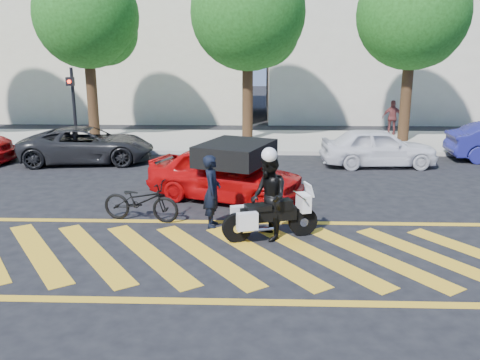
{
  "coord_description": "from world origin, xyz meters",
  "views": [
    {
      "loc": [
        0.38,
        -9.18,
        3.9
      ],
      "look_at": [
        0.02,
        1.74,
        1.05
      ],
      "focal_mm": 38.0,
      "sensor_mm": 36.0,
      "label": 1
    }
  ],
  "objects_px": {
    "officer_moto": "(269,197)",
    "red_convertible": "(225,174)",
    "officer_bike": "(212,191)",
    "bicycle": "(141,201)",
    "parked_mid_right": "(378,147)",
    "parked_mid_left": "(88,145)",
    "police_motorcycle": "(269,216)"
  },
  "relations": [
    {
      "from": "officer_moto",
      "to": "red_convertible",
      "type": "relative_size",
      "value": 0.44
    },
    {
      "from": "bicycle",
      "to": "police_motorcycle",
      "type": "relative_size",
      "value": 0.9
    },
    {
      "from": "bicycle",
      "to": "parked_mid_right",
      "type": "relative_size",
      "value": 0.48
    },
    {
      "from": "red_convertible",
      "to": "parked_mid_left",
      "type": "distance_m",
      "value": 6.7
    },
    {
      "from": "officer_moto",
      "to": "parked_mid_left",
      "type": "height_order",
      "value": "officer_moto"
    },
    {
      "from": "red_convertible",
      "to": "parked_mid_left",
      "type": "bearing_deg",
      "value": 71.13
    },
    {
      "from": "bicycle",
      "to": "parked_mid_right",
      "type": "bearing_deg",
      "value": -38.42
    },
    {
      "from": "police_motorcycle",
      "to": "red_convertible",
      "type": "relative_size",
      "value": 0.49
    },
    {
      "from": "police_motorcycle",
      "to": "parked_mid_left",
      "type": "xyz_separation_m",
      "value": [
        -6.16,
        7.15,
        0.13
      ]
    },
    {
      "from": "police_motorcycle",
      "to": "red_convertible",
      "type": "bearing_deg",
      "value": 93.87
    },
    {
      "from": "bicycle",
      "to": "parked_mid_left",
      "type": "xyz_separation_m",
      "value": [
        -3.22,
        6.1,
        0.15
      ]
    },
    {
      "from": "bicycle",
      "to": "parked_mid_right",
      "type": "xyz_separation_m",
      "value": [
        6.78,
        5.87,
        0.17
      ]
    },
    {
      "from": "officer_bike",
      "to": "police_motorcycle",
      "type": "relative_size",
      "value": 0.81
    },
    {
      "from": "officer_bike",
      "to": "red_convertible",
      "type": "relative_size",
      "value": 0.4
    },
    {
      "from": "officer_bike",
      "to": "police_motorcycle",
      "type": "xyz_separation_m",
      "value": [
        1.26,
        -0.74,
        -0.32
      ]
    },
    {
      "from": "red_convertible",
      "to": "officer_moto",
      "type": "bearing_deg",
      "value": -137.17
    },
    {
      "from": "officer_moto",
      "to": "officer_bike",
      "type": "bearing_deg",
      "value": -137.97
    },
    {
      "from": "officer_moto",
      "to": "parked_mid_left",
      "type": "distance_m",
      "value": 9.43
    },
    {
      "from": "bicycle",
      "to": "officer_moto",
      "type": "distance_m",
      "value": 3.13
    },
    {
      "from": "police_motorcycle",
      "to": "officer_moto",
      "type": "xyz_separation_m",
      "value": [
        -0.02,
        0.01,
        0.4
      ]
    },
    {
      "from": "police_motorcycle",
      "to": "parked_mid_right",
      "type": "distance_m",
      "value": 7.92
    },
    {
      "from": "officer_bike",
      "to": "red_convertible",
      "type": "xyz_separation_m",
      "value": [
        0.17,
        2.04,
        -0.11
      ]
    },
    {
      "from": "officer_bike",
      "to": "police_motorcycle",
      "type": "bearing_deg",
      "value": -120.46
    },
    {
      "from": "officer_bike",
      "to": "red_convertible",
      "type": "bearing_deg",
      "value": -4.69
    },
    {
      "from": "red_convertible",
      "to": "parked_mid_right",
      "type": "bearing_deg",
      "value": -28.13
    },
    {
      "from": "officer_bike",
      "to": "bicycle",
      "type": "xyz_separation_m",
      "value": [
        -1.68,
        0.31,
        -0.34
      ]
    },
    {
      "from": "police_motorcycle",
      "to": "parked_mid_left",
      "type": "relative_size",
      "value": 0.45
    },
    {
      "from": "officer_bike",
      "to": "police_motorcycle",
      "type": "height_order",
      "value": "officer_bike"
    },
    {
      "from": "police_motorcycle",
      "to": "red_convertible",
      "type": "distance_m",
      "value": 3.0
    },
    {
      "from": "officer_bike",
      "to": "officer_moto",
      "type": "relative_size",
      "value": 0.9
    },
    {
      "from": "officer_moto",
      "to": "parked_mid_right",
      "type": "distance_m",
      "value": 7.92
    },
    {
      "from": "officer_bike",
      "to": "parked_mid_right",
      "type": "bearing_deg",
      "value": -39.32
    }
  ]
}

